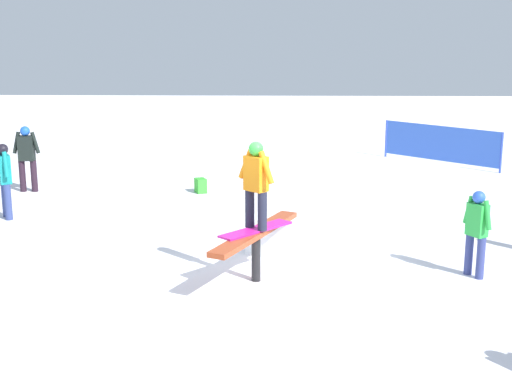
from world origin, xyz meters
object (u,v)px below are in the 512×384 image
Objects in this scene: main_rider_on_rail at (256,187)px; bystander_green at (477,229)px; backpack_on_snow at (201,186)px; bystander_teal at (5,177)px; bystander_black at (27,155)px; rail_feature at (256,238)px.

bystander_green is at bearing 137.91° from main_rider_on_rail.
main_rider_on_rail is 6.26m from backpack_on_snow.
main_rider_on_rail is 6.31m from bystander_teal.
main_rider_on_rail is at bearing -154.71° from bystander_teal.
backpack_on_snow is (0.03, 4.10, -0.71)m from bystander_black.
rail_feature is 1.75× the size of bystander_green.
bystander_teal is at bearing -81.83° from bystander_black.
backpack_on_snow is at bearing -87.60° from bystander_teal.
bystander_teal is (2.41, 0.37, -0.01)m from bystander_black.
bystander_black is 4.59× the size of backpack_on_snow.
bystander_green is at bearing 119.54° from rail_feature.
rail_feature is 1.54× the size of bystander_black.
bystander_teal is (-3.56, -5.17, -0.62)m from main_rider_on_rail.
rail_feature is at bearing -47.70° from bystander_black.
bystander_black is at bearing -115.24° from backpack_on_snow.
rail_feature is 1.56× the size of bystander_teal.
rail_feature reaches higher than backpack_on_snow.
bystander_teal is 9.20m from bystander_green.
bystander_green is at bearing -32.99° from bystander_black.
backpack_on_snow is (-5.94, -1.45, -1.32)m from main_rider_on_rail.
bystander_black is 1.01× the size of bystander_teal.
main_rider_on_rail is 3.50m from bystander_green.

